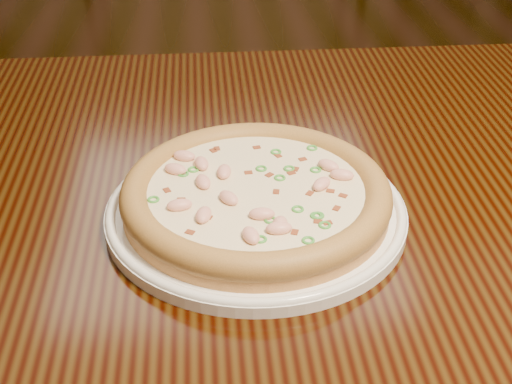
{
  "coord_description": "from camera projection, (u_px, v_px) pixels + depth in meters",
  "views": [
    {
      "loc": [
        -0.11,
        -1.24,
        1.15
      ],
      "look_at": [
        -0.06,
        -0.66,
        0.78
      ],
      "focal_mm": 50.0,
      "sensor_mm": 36.0,
      "label": 1
    }
  ],
  "objects": [
    {
      "name": "ground",
      "position": [
        259.0,
        322.0,
        1.67
      ],
      "size": [
        9.0,
        9.0,
        0.0
      ],
      "primitive_type": "plane",
      "color": "black"
    },
    {
      "name": "plate",
      "position": [
        256.0,
        210.0,
        0.71
      ],
      "size": [
        0.3,
        0.3,
        0.02
      ],
      "color": "white",
      "rests_on": "hero_table"
    },
    {
      "name": "pizza",
      "position": [
        256.0,
        195.0,
        0.7
      ],
      "size": [
        0.27,
        0.27,
        0.03
      ],
      "color": "tan",
      "rests_on": "plate"
    },
    {
      "name": "hero_table",
      "position": [
        357.0,
        259.0,
        0.82
      ],
      "size": [
        1.2,
        0.8,
        0.75
      ],
      "color": "black",
      "rests_on": "ground"
    }
  ]
}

